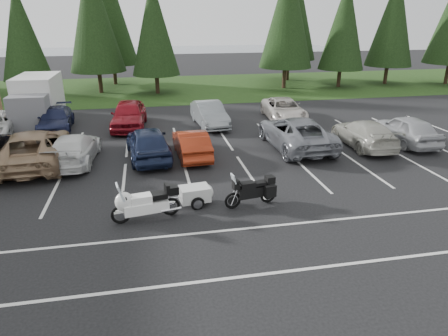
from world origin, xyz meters
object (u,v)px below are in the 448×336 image
Objects in this scene: touring_motorcycle at (146,200)px; car_far_4 at (284,109)px; car_near_6 at (296,133)px; car_far_2 at (129,115)px; car_far_1 at (56,119)px; car_near_3 at (74,149)px; car_near_4 at (148,143)px; car_near_5 at (191,144)px; car_near_7 at (364,133)px; car_near_8 at (406,129)px; car_near_2 at (34,148)px; cargo_trailer at (195,196)px; box_truck at (36,101)px; car_far_3 at (210,114)px; adventure_motorcycle at (251,188)px.

car_far_4 is at bearing 43.74° from touring_motorcycle.
car_far_2 is at bearing -34.63° from car_near_6.
car_far_1 is at bearing -176.19° from car_far_4.
car_near_4 is at bearing -177.46° from car_near_3.
car_near_7 is (9.18, -0.06, 0.03)m from car_near_5.
car_near_8 is (13.77, -0.14, -0.02)m from car_near_4.
car_near_2 is 1.21× the size of car_far_2.
touring_motorcycle is 1.98m from cargo_trailer.
car_near_6 is (14.54, -8.10, -0.64)m from box_truck.
car_far_1 is at bearing -43.68° from car_near_5.
car_near_2 is at bearing -121.45° from car_far_2.
car_far_1 is (1.48, -2.02, -0.79)m from box_truck.
car_far_3 is at bearing -35.65° from car_near_7.
car_near_4 is 2.09× the size of adventure_motorcycle.
car_near_4 is 10.89m from car_far_4.
car_near_3 is at bearing -0.20° from car_near_6.
car_far_2 is 12.36m from touring_motorcycle.
car_near_7 is at bearing 20.93° from cargo_trailer.
adventure_motorcycle is (2.01, -0.47, 0.32)m from cargo_trailer.
car_far_1 is at bearing 169.72° from car_far_3.
car_near_5 is 9.94m from car_far_1.
car_near_8 is 2.03× the size of adventure_motorcycle.
box_truck reaches higher than adventure_motorcycle.
car_far_4 is (5.11, 0.60, -0.05)m from car_far_3.
car_far_2 reaches higher than cargo_trailer.
car_far_3 is at bearing -110.48° from car_near_5.
car_near_3 is at bearing -148.50° from car_far_3.
car_near_7 is 3.09× the size of cargo_trailer.
car_near_4 is at bearing 1.17° from car_near_7.
touring_motorcycle is (3.25, -6.39, 0.04)m from car_near_3.
touring_motorcycle reaches higher than car_near_7.
car_near_2 reaches higher than car_near_7.
car_near_7 is at bearing 2.01° from car_near_8.
cargo_trailer is (-2.32, -11.04, -0.38)m from car_far_3.
box_truck is 0.96× the size of car_near_6.
car_far_2 is at bearing -65.60° from car_near_5.
car_far_3 is at bearing -131.16° from car_near_4.
box_truck is at bearing -46.27° from car_near_5.
car_near_7 is at bearing -25.29° from box_truck.
car_near_3 is 7.17m from touring_motorcycle.
adventure_motorcycle is at bearing 101.55° from car_near_5.
car_near_5 is 5.95m from car_far_3.
car_near_8 is at bearing -47.97° from car_far_4.
box_truck is 1.12× the size of car_far_4.
car_near_5 is 5.56m from car_near_6.
adventure_motorcycle is at bearing -53.86° from box_truck.
car_far_3 is at bearing 70.38° from cargo_trailer.
car_near_3 is (1.76, -0.07, -0.14)m from car_near_2.
car_near_8 is (6.14, -0.43, -0.04)m from car_near_6.
car_far_3 is (9.33, -0.84, 0.08)m from car_far_1.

